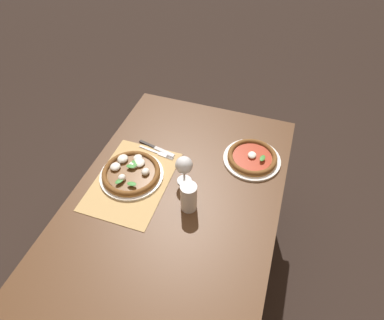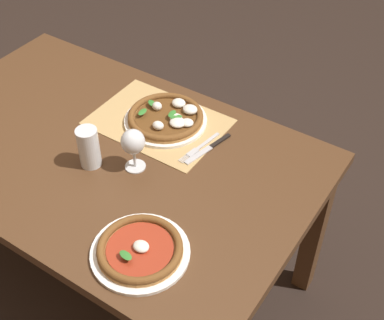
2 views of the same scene
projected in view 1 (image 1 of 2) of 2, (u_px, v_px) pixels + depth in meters
name	position (u px, v px, depth m)	size (l,w,h in m)	color
ground_plane	(177.00, 275.00, 1.97)	(24.00, 24.00, 0.00)	black
dining_table	(172.00, 217.00, 1.49)	(1.48, 0.93, 0.74)	#4C301C
paper_placemat	(132.00, 180.00, 1.52)	(0.48, 0.34, 0.00)	tan
pizza_near	(131.00, 173.00, 1.53)	(0.30, 0.30, 0.05)	white
pizza_far	(252.00, 158.00, 1.60)	(0.29, 0.29, 0.04)	white
wine_glass	(184.00, 166.00, 1.44)	(0.08, 0.08, 0.16)	silver
pint_glass	(189.00, 198.00, 1.37)	(0.07, 0.07, 0.15)	silver
fork	(157.00, 152.00, 1.64)	(0.05, 0.20, 0.00)	#B7B7BC
knife	(157.00, 148.00, 1.66)	(0.06, 0.21, 0.01)	black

